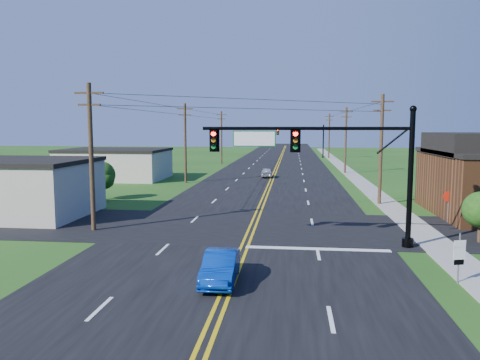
# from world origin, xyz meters

# --- Properties ---
(ground) EXTENTS (260.00, 260.00, 0.00)m
(ground) POSITION_xyz_m (0.00, 0.00, 0.00)
(ground) COLOR #1B4012
(ground) RESTS_ON ground
(road_main) EXTENTS (16.00, 220.00, 0.04)m
(road_main) POSITION_xyz_m (0.00, 50.00, 0.02)
(road_main) COLOR black
(road_main) RESTS_ON ground
(road_cross) EXTENTS (70.00, 10.00, 0.04)m
(road_cross) POSITION_xyz_m (0.00, 12.00, 0.02)
(road_cross) COLOR black
(road_cross) RESTS_ON ground
(sidewalk) EXTENTS (2.00, 160.00, 0.08)m
(sidewalk) POSITION_xyz_m (10.50, 40.00, 0.04)
(sidewalk) COLOR gray
(sidewalk) RESTS_ON ground
(signal_mast_main) EXTENTS (11.30, 0.60, 7.48)m
(signal_mast_main) POSITION_xyz_m (4.34, 8.00, 4.75)
(signal_mast_main) COLOR black
(signal_mast_main) RESTS_ON ground
(signal_mast_far) EXTENTS (10.98, 0.60, 7.48)m
(signal_mast_far) POSITION_xyz_m (4.44, 80.00, 4.55)
(signal_mast_far) COLOR black
(signal_mast_far) RESTS_ON ground
(cream_bldg_near) EXTENTS (10.20, 8.20, 4.10)m
(cream_bldg_near) POSITION_xyz_m (-17.00, 14.00, 2.06)
(cream_bldg_near) COLOR #B8B39D
(cream_bldg_near) RESTS_ON ground
(cream_bldg_far) EXTENTS (12.20, 9.20, 3.70)m
(cream_bldg_far) POSITION_xyz_m (-19.00, 38.00, 1.86)
(cream_bldg_far) COLOR #B8B39D
(cream_bldg_far) RESTS_ON ground
(utility_pole_left_a) EXTENTS (1.80, 0.28, 9.00)m
(utility_pole_left_a) POSITION_xyz_m (-9.50, 10.00, 4.72)
(utility_pole_left_a) COLOR #3A231A
(utility_pole_left_a) RESTS_ON ground
(utility_pole_left_b) EXTENTS (1.80, 0.28, 9.00)m
(utility_pole_left_b) POSITION_xyz_m (-9.50, 35.00, 4.72)
(utility_pole_left_b) COLOR #3A231A
(utility_pole_left_b) RESTS_ON ground
(utility_pole_left_c) EXTENTS (1.80, 0.28, 9.00)m
(utility_pole_left_c) POSITION_xyz_m (-9.50, 62.00, 4.72)
(utility_pole_left_c) COLOR #3A231A
(utility_pole_left_c) RESTS_ON ground
(utility_pole_right_a) EXTENTS (1.80, 0.28, 9.00)m
(utility_pole_right_a) POSITION_xyz_m (9.80, 22.00, 4.72)
(utility_pole_right_a) COLOR #3A231A
(utility_pole_right_a) RESTS_ON ground
(utility_pole_right_b) EXTENTS (1.80, 0.28, 9.00)m
(utility_pole_right_b) POSITION_xyz_m (9.80, 48.00, 4.72)
(utility_pole_right_b) COLOR #3A231A
(utility_pole_right_b) RESTS_ON ground
(utility_pole_right_c) EXTENTS (1.80, 0.28, 9.00)m
(utility_pole_right_c) POSITION_xyz_m (9.80, 78.00, 4.72)
(utility_pole_right_c) COLOR #3A231A
(utility_pole_right_c) RESTS_ON ground
(tree_right_back) EXTENTS (3.00, 3.00, 4.10)m
(tree_right_back) POSITION_xyz_m (16.00, 26.00, 2.60)
(tree_right_back) COLOR #3A231A
(tree_right_back) RESTS_ON ground
(tree_left) EXTENTS (2.40, 2.40, 3.37)m
(tree_left) POSITION_xyz_m (-14.00, 22.00, 2.16)
(tree_left) COLOR #3A231A
(tree_left) RESTS_ON ground
(blue_car) EXTENTS (1.43, 3.84, 1.25)m
(blue_car) POSITION_xyz_m (-0.22, 1.32, 0.63)
(blue_car) COLOR #0734A3
(blue_car) RESTS_ON ground
(distant_car) EXTENTS (1.73, 3.68, 1.22)m
(distant_car) POSITION_xyz_m (-0.62, 41.58, 0.61)
(distant_car) COLOR silver
(distant_car) RESTS_ON ground
(route_sign) EXTENTS (0.51, 0.18, 2.11)m
(route_sign) POSITION_xyz_m (9.45, 2.25, 1.23)
(route_sign) COLOR slate
(route_sign) RESTS_ON ground
(stop_sign) EXTENTS (0.77, 0.17, 2.17)m
(stop_sign) POSITION_xyz_m (13.00, 14.89, 1.56)
(stop_sign) COLOR slate
(stop_sign) RESTS_ON ground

